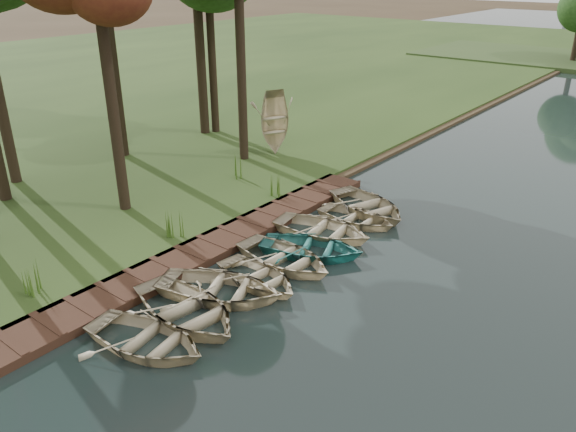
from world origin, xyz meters
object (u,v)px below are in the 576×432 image
Objects in this scene: rowboat_0 at (146,337)px; rowboat_1 at (186,307)px; boardwalk at (214,246)px; stored_rowboat at (274,147)px; rowboat_2 at (220,286)px.

rowboat_0 is 1.49m from rowboat_1.
boardwalk is 4.77× the size of rowboat_0.
rowboat_1 reaches higher than rowboat_0.
boardwalk is at bearing 43.26° from rowboat_1.
stored_rowboat is at bearing 37.82° from rowboat_1.
rowboat_1 is (-0.16, 1.48, 0.04)m from rowboat_0.
rowboat_1 is at bearing -4.65° from rowboat_0.
stored_rowboat is (-6.97, 12.03, 0.19)m from rowboat_1.
rowboat_0 is (2.56, -4.85, 0.25)m from boardwalk.
rowboat_0 is 0.91× the size of rowboat_2.
boardwalk is 4.25× the size of rowboat_1.
stored_rowboat reaches higher than boardwalk.
rowboat_2 is at bearing 10.21° from rowboat_1.
rowboat_1 is 1.33m from rowboat_2.
rowboat_2 is (-0.21, 2.81, 0.04)m from rowboat_0.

